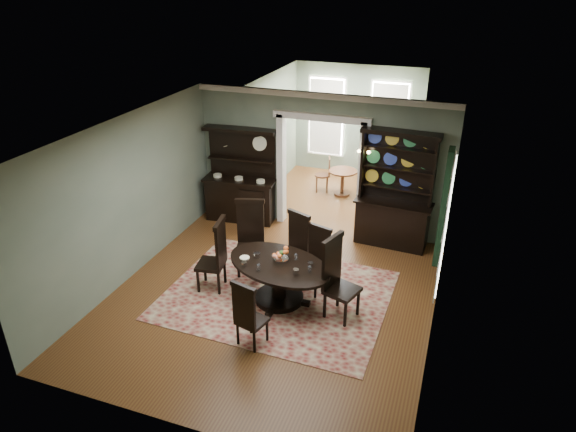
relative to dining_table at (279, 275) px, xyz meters
name	(u,v)px	position (x,y,z in m)	size (l,w,h in m)	color
room	(271,217)	(-0.16, 0.06, 1.05)	(5.51, 6.01, 3.01)	brown
parlor	(349,130)	(-0.16, 5.55, 0.99)	(3.51, 3.50, 3.01)	brown
doorway_trim	(321,158)	(-0.16, 3.02, 1.09)	(2.08, 0.25, 2.57)	silver
right_window	(444,217)	(2.53, 0.94, 1.07)	(0.15, 1.47, 2.12)	white
wall_sconce	(364,152)	(0.79, 2.86, 1.36)	(0.27, 0.21, 0.21)	#B89031
rug	(277,295)	(-0.09, 0.14, -0.52)	(3.83, 3.03, 0.01)	maroon
dining_table	(279,275)	(0.00, 0.00, 0.00)	(2.23, 2.23, 0.76)	black
centerpiece	(281,257)	(0.00, 0.09, 0.29)	(1.33, 0.85, 0.22)	silver
chair_far_left	(250,234)	(-0.87, 0.80, 0.23)	(0.65, 0.63, 1.44)	black
chair_far_mid	(295,245)	(0.02, 0.80, 0.16)	(0.63, 0.61, 1.32)	black
chair_far_right	(317,257)	(0.49, 0.59, 0.12)	(0.56, 0.54, 1.23)	black
chair_end_left	(216,254)	(-1.17, -0.02, 0.20)	(0.56, 0.58, 1.38)	black
chair_end_right	(337,275)	(1.01, -0.04, 0.23)	(0.65, 0.66, 1.44)	black
chair_near	(248,314)	(-0.02, -1.29, 0.08)	(0.52, 0.50, 1.16)	black
sideboard	(241,189)	(-1.96, 2.77, 0.22)	(1.67, 0.72, 2.14)	black
welsh_dresser	(394,205)	(1.49, 2.75, 0.35)	(1.59, 0.68, 2.43)	black
parlor_table	(343,179)	(-0.10, 4.87, -0.09)	(0.72, 0.72, 0.67)	#572D19
parlor_chair_left	(325,173)	(-0.60, 4.97, -0.04)	(0.42, 0.41, 0.91)	#572D19
parlor_chair_right	(366,180)	(0.50, 4.82, -0.03)	(0.39, 0.39, 0.93)	#572D19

